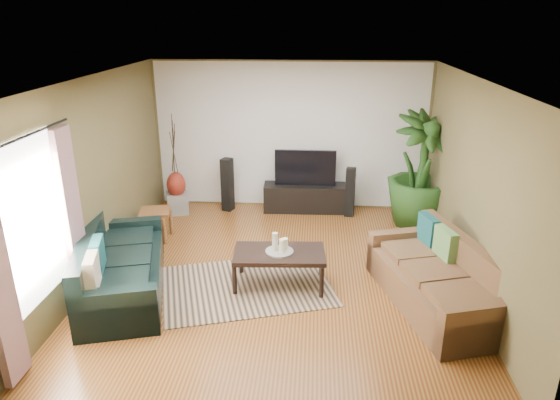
# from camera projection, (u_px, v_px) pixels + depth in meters

# --- Properties ---
(floor) EXTENTS (5.50, 5.50, 0.00)m
(floor) POSITION_uv_depth(u_px,v_px,m) (279.00, 275.00, 7.03)
(floor) COLOR brown
(floor) RESTS_ON ground
(ceiling) EXTENTS (5.50, 5.50, 0.00)m
(ceiling) POSITION_uv_depth(u_px,v_px,m) (279.00, 79.00, 6.08)
(ceiling) COLOR white
(ceiling) RESTS_ON ground
(wall_back) EXTENTS (5.00, 0.00, 5.00)m
(wall_back) POSITION_uv_depth(u_px,v_px,m) (290.00, 136.00, 9.12)
(wall_back) COLOR brown
(wall_back) RESTS_ON ground
(wall_front) EXTENTS (5.00, 0.00, 5.00)m
(wall_front) POSITION_uv_depth(u_px,v_px,m) (253.00, 293.00, 3.99)
(wall_front) COLOR brown
(wall_front) RESTS_ON ground
(wall_left) EXTENTS (0.00, 5.50, 5.50)m
(wall_left) POSITION_uv_depth(u_px,v_px,m) (94.00, 180.00, 6.73)
(wall_left) COLOR brown
(wall_left) RESTS_ON ground
(wall_right) EXTENTS (0.00, 5.50, 5.50)m
(wall_right) POSITION_uv_depth(u_px,v_px,m) (473.00, 189.00, 6.38)
(wall_right) COLOR brown
(wall_right) RESTS_ON ground
(backwall_panel) EXTENTS (4.90, 0.00, 4.90)m
(backwall_panel) POSITION_uv_depth(u_px,v_px,m) (290.00, 136.00, 9.11)
(backwall_panel) COLOR white
(backwall_panel) RESTS_ON ground
(window_pane) EXTENTS (0.00, 1.80, 1.80)m
(window_pane) POSITION_uv_depth(u_px,v_px,m) (31.00, 223.00, 5.21)
(window_pane) COLOR white
(window_pane) RESTS_ON ground
(curtain_far) EXTENTS (0.08, 0.35, 2.20)m
(curtain_far) POSITION_uv_depth(u_px,v_px,m) (72.00, 217.00, 6.00)
(curtain_far) COLOR gray
(curtain_far) RESTS_ON ground
(curtain_rod) EXTENTS (0.03, 1.90, 0.03)m
(curtain_rod) POSITION_uv_depth(u_px,v_px,m) (20.00, 138.00, 4.90)
(curtain_rod) COLOR black
(curtain_rod) RESTS_ON ground
(sofa_left) EXTENTS (1.51, 2.39, 0.85)m
(sofa_left) POSITION_uv_depth(u_px,v_px,m) (123.00, 262.00, 6.48)
(sofa_left) COLOR black
(sofa_left) RESTS_ON floor
(sofa_right) EXTENTS (1.51, 2.30, 0.85)m
(sofa_right) POSITION_uv_depth(u_px,v_px,m) (436.00, 275.00, 6.16)
(sofa_right) COLOR brown
(sofa_right) RESTS_ON floor
(area_rug) EXTENTS (2.57, 2.15, 0.01)m
(area_rug) POSITION_uv_depth(u_px,v_px,m) (247.00, 286.00, 6.73)
(area_rug) COLOR tan
(area_rug) RESTS_ON floor
(coffee_table) EXTENTS (1.24, 0.73, 0.49)m
(coffee_table) POSITION_uv_depth(u_px,v_px,m) (279.00, 268.00, 6.68)
(coffee_table) COLOR black
(coffee_table) RESTS_ON floor
(candle_tray) EXTENTS (0.37, 0.37, 0.02)m
(candle_tray) POSITION_uv_depth(u_px,v_px,m) (279.00, 251.00, 6.60)
(candle_tray) COLOR gray
(candle_tray) RESTS_ON coffee_table
(candle_tall) EXTENTS (0.08, 0.08, 0.24)m
(candle_tall) POSITION_uv_depth(u_px,v_px,m) (275.00, 241.00, 6.58)
(candle_tall) COLOR beige
(candle_tall) RESTS_ON candle_tray
(candle_mid) EXTENTS (0.08, 0.08, 0.19)m
(candle_mid) POSITION_uv_depth(u_px,v_px,m) (282.00, 246.00, 6.52)
(candle_mid) COLOR beige
(candle_mid) RESTS_ON candle_tray
(candle_short) EXTENTS (0.08, 0.08, 0.15)m
(candle_short) POSITION_uv_depth(u_px,v_px,m) (285.00, 244.00, 6.62)
(candle_short) COLOR #EAE4C6
(candle_short) RESTS_ON candle_tray
(tv_stand) EXTENTS (1.52, 0.50, 0.50)m
(tv_stand) POSITION_uv_depth(u_px,v_px,m) (305.00, 197.00, 9.25)
(tv_stand) COLOR black
(tv_stand) RESTS_ON floor
(television) EXTENTS (1.11, 0.06, 0.65)m
(television) POSITION_uv_depth(u_px,v_px,m) (305.00, 168.00, 9.05)
(television) COLOR black
(television) RESTS_ON tv_stand
(speaker_left) EXTENTS (0.23, 0.25, 0.99)m
(speaker_left) POSITION_uv_depth(u_px,v_px,m) (227.00, 185.00, 9.19)
(speaker_left) COLOR black
(speaker_left) RESTS_ON floor
(speaker_right) EXTENTS (0.19, 0.20, 0.90)m
(speaker_right) POSITION_uv_depth(u_px,v_px,m) (350.00, 192.00, 8.94)
(speaker_right) COLOR black
(speaker_right) RESTS_ON floor
(potted_plant) EXTENTS (1.51, 1.51, 1.96)m
(potted_plant) POSITION_uv_depth(u_px,v_px,m) (421.00, 170.00, 8.41)
(potted_plant) COLOR #214918
(potted_plant) RESTS_ON floor
(plant_pot) EXTENTS (0.36, 0.36, 0.28)m
(plant_pot) POSITION_uv_depth(u_px,v_px,m) (416.00, 216.00, 8.71)
(plant_pot) COLOR black
(plant_pot) RESTS_ON floor
(pedestal) EXTENTS (0.47, 0.47, 0.37)m
(pedestal) POSITION_uv_depth(u_px,v_px,m) (178.00, 203.00, 9.17)
(pedestal) COLOR gray
(pedestal) RESTS_ON floor
(vase) EXTENTS (0.34, 0.34, 0.48)m
(vase) POSITION_uv_depth(u_px,v_px,m) (176.00, 185.00, 9.05)
(vase) COLOR maroon
(vase) RESTS_ON pedestal
(side_table) EXTENTS (0.55, 0.55, 0.49)m
(side_table) POSITION_uv_depth(u_px,v_px,m) (156.00, 224.00, 8.08)
(side_table) COLOR brown
(side_table) RESTS_ON floor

